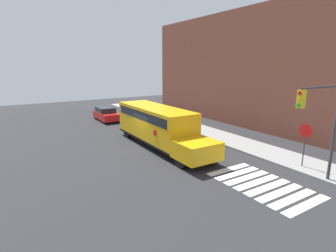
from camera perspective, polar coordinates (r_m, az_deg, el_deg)
ground_plane at (r=20.70m, az=-4.70°, el=-4.25°), size 60.00×60.00×0.00m
sidewalk_strip at (r=24.22m, az=9.08°, el=-1.61°), size 44.00×3.00×0.15m
building_backdrop at (r=28.17m, az=19.77°, el=11.54°), size 32.00×4.00×11.51m
crosswalk_stripes at (r=15.03m, az=19.79°, el=-11.90°), size 5.40×3.20×0.01m
school_bus at (r=20.18m, az=-2.24°, el=0.37°), size 10.68×2.57×3.01m
parked_car at (r=30.60m, az=-13.32°, el=2.56°), size 4.32×1.85×1.50m
stop_sign at (r=17.65m, az=27.65°, el=-2.49°), size 0.80×0.10×2.77m
traffic_light at (r=14.94m, az=30.94°, el=1.40°), size 0.28×3.59×5.42m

